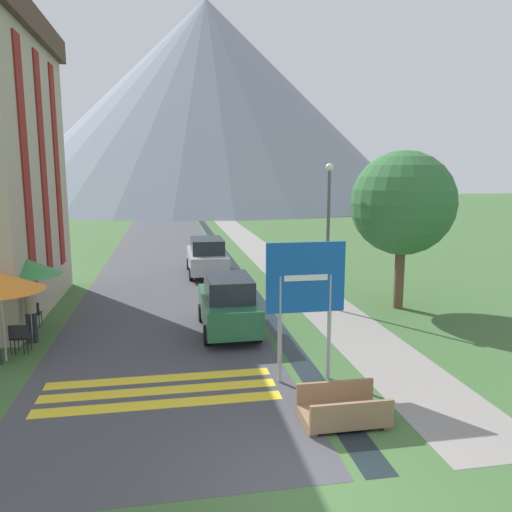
% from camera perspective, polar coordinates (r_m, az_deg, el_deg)
% --- Properties ---
extents(ground_plane, '(160.00, 160.00, 0.00)m').
position_cam_1_polar(ground_plane, '(27.64, -5.31, -0.97)').
color(ground_plane, '#3D6033').
extents(road, '(6.40, 60.00, 0.01)m').
position_cam_1_polar(road, '(37.43, -10.42, 1.69)').
color(road, '#424247').
rests_on(road, ground_plane).
extents(footpath, '(2.20, 60.00, 0.01)m').
position_cam_1_polar(footpath, '(37.87, -1.15, 1.94)').
color(footpath, gray).
rests_on(footpath, ground_plane).
extents(drainage_channel, '(0.60, 60.00, 0.00)m').
position_cam_1_polar(drainage_channel, '(37.58, -4.77, 1.85)').
color(drainage_channel, black).
rests_on(drainage_channel, ground_plane).
extents(crosswalk_marking, '(5.44, 1.84, 0.01)m').
position_cam_1_polar(crosswalk_marking, '(12.25, -10.89, -14.88)').
color(crosswalk_marking, yellow).
rests_on(crosswalk_marking, ground_plane).
extents(mountain_distant, '(66.16, 66.16, 32.19)m').
position_cam_1_polar(mountain_distant, '(85.57, -5.60, 16.97)').
color(mountain_distant, gray).
rests_on(mountain_distant, ground_plane).
extents(road_sign, '(1.92, 0.11, 3.42)m').
position_cam_1_polar(road_sign, '(11.92, 5.67, -3.89)').
color(road_sign, '#9E9EA3').
rests_on(road_sign, ground_plane).
extents(footbridge, '(1.70, 1.10, 0.65)m').
position_cam_1_polar(footbridge, '(10.80, 9.90, -17.04)').
color(footbridge, '#846647').
rests_on(footbridge, ground_plane).
extents(parked_car_near, '(1.73, 3.92, 1.82)m').
position_cam_1_polar(parked_car_near, '(15.93, -3.21, -5.48)').
color(parked_car_near, '#28663D').
rests_on(parked_car_near, ground_plane).
extents(parked_car_far, '(1.89, 4.41, 1.82)m').
position_cam_1_polar(parked_car_far, '(24.85, -5.63, -0.03)').
color(parked_car_far, '#B2B2B7').
rests_on(parked_car_far, ground_plane).
extents(cafe_chair_far_left, '(0.40, 0.40, 0.85)m').
position_cam_1_polar(cafe_chair_far_left, '(17.95, -24.06, -5.88)').
color(cafe_chair_far_left, '#232328').
rests_on(cafe_chair_far_left, ground_plane).
extents(cafe_chair_near_left, '(0.40, 0.40, 0.85)m').
position_cam_1_polar(cafe_chair_near_left, '(15.63, -25.61, -8.23)').
color(cafe_chair_near_left, '#232328').
rests_on(cafe_chair_near_left, ground_plane).
extents(cafe_chair_near_right, '(0.40, 0.40, 0.85)m').
position_cam_1_polar(cafe_chair_near_right, '(15.57, -25.22, -8.27)').
color(cafe_chair_near_right, '#232328').
rests_on(cafe_chair_near_right, ground_plane).
extents(cafe_umbrella_front_orange, '(2.29, 2.29, 2.43)m').
position_cam_1_polar(cafe_umbrella_front_orange, '(14.77, -27.25, -2.66)').
color(cafe_umbrella_front_orange, '#B7B2A8').
rests_on(cafe_umbrella_front_orange, ground_plane).
extents(cafe_umbrella_middle_green, '(2.05, 2.05, 2.39)m').
position_cam_1_polar(cafe_umbrella_middle_green, '(16.98, -24.68, -1.17)').
color(cafe_umbrella_middle_green, '#B7B2A8').
rests_on(cafe_umbrella_middle_green, ground_plane).
extents(person_standing_terrace, '(0.32, 0.32, 1.80)m').
position_cam_1_polar(person_standing_terrace, '(16.27, -24.37, -5.51)').
color(person_standing_terrace, '#282833').
rests_on(person_standing_terrace, ground_plane).
extents(streetlamp, '(0.28, 0.28, 5.35)m').
position_cam_1_polar(streetlamp, '(18.47, 8.25, 3.64)').
color(streetlamp, '#515156').
rests_on(streetlamp, ground_plane).
extents(tree_by_path, '(3.79, 3.79, 5.83)m').
position_cam_1_polar(tree_by_path, '(18.96, 16.43, 5.80)').
color(tree_by_path, brown).
rests_on(tree_by_path, ground_plane).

